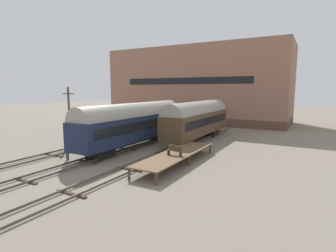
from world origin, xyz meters
The scene contains 11 objects.
ground_plane centered at (0.00, 0.00, 0.00)m, with size 200.00×200.00×0.00m, color slate.
track_left centered at (-4.90, 0.00, 0.14)m, with size 2.60×60.00×0.26m.
track_middle centered at (0.00, 0.00, 0.14)m, with size 2.60×60.00×0.26m.
track_right centered at (4.90, 0.00, 0.14)m, with size 2.60×60.00×0.26m.
train_car_brown centered at (4.90, 11.78, 2.92)m, with size 3.07×15.33×5.17m.
train_car_navy centered at (0.00, 4.48, 2.93)m, with size 3.08×17.42×5.17m.
station_platform centered at (7.58, 0.58, 0.90)m, with size 2.72×11.22×0.98m.
bench centered at (7.75, -0.10, 1.47)m, with size 1.40×0.40×0.91m.
person_worker centered at (-2.28, -3.26, 1.11)m, with size 0.32×0.32×1.83m.
utility_pole centered at (-8.24, 2.18, 3.67)m, with size 1.80×0.24×7.02m.
warehouse_building centered at (-3.81, 32.35, 7.57)m, with size 36.79×13.43×15.15m.
Camera 1 is at (18.19, -19.99, 6.71)m, focal length 28.00 mm.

